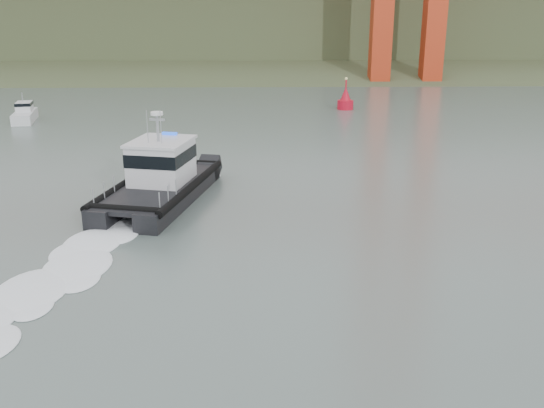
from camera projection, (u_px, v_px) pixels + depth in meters
The scene contains 5 objects.
ground at pixel (282, 333), 22.40m from camera, with size 400.00×400.00×0.00m, color slate.
headlands at pixel (260, 26), 139.40m from camera, with size 500.00×105.36×27.12m.
patrol_boat at pixel (160, 178), 37.42m from camera, with size 6.78×12.38×5.69m.
motorboat at pixel (25, 114), 63.22m from camera, with size 2.96×5.91×3.11m.
nav_buoy at pixel (345, 100), 70.50m from camera, with size 1.87×1.87×3.90m.
Camera 1 is at (-0.86, -19.77, 11.55)m, focal length 40.00 mm.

